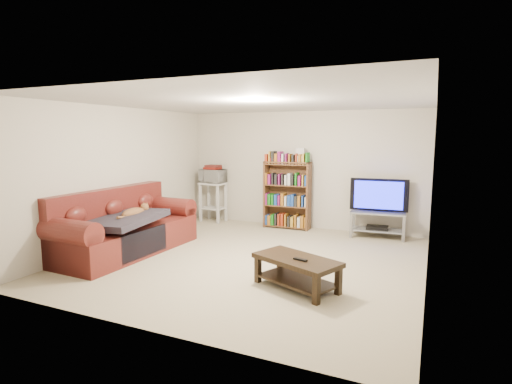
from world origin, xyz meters
The scene contains 19 objects.
floor centered at (0.00, 0.00, 0.00)m, with size 5.00×5.00×0.00m, color #BFB38E.
ceiling centered at (0.00, 0.00, 2.40)m, with size 5.00×5.00×0.00m, color white.
wall_back centered at (0.00, 2.50, 1.20)m, with size 5.00×5.00×0.00m, color beige.
wall_front centered at (0.00, -2.50, 1.20)m, with size 5.00×5.00×0.00m, color beige.
wall_left centered at (-2.50, 0.00, 1.20)m, with size 5.00×5.00×0.00m, color beige.
wall_right centered at (2.50, 0.00, 1.20)m, with size 5.00×5.00×0.00m, color beige.
sofa centered at (-2.11, -0.48, 0.36)m, with size 1.14×2.47×1.04m.
blanket centered at (-1.92, -0.65, 0.59)m, with size 0.94×1.22×0.10m, color #2A252F.
cat centered at (-1.92, -0.43, 0.65)m, with size 0.27×0.66×0.20m, color brown, non-canonical shape.
coffee_table centered at (1.01, -0.84, 0.27)m, with size 1.21×0.92×0.39m.
remote centered at (1.08, -0.92, 0.41)m, with size 0.18×0.05×0.02m, color black.
tv_stand centered at (1.60, 2.20, 0.33)m, with size 1.02×0.52×0.49m.
television centered at (1.60, 2.20, 0.80)m, with size 1.06×0.14×0.61m, color black.
dvd_player centered at (1.60, 2.20, 0.19)m, with size 0.40×0.28×0.06m, color black.
bookshelf centered at (-0.22, 2.25, 0.71)m, with size 0.96×0.32×1.38m.
shelf_clutter centered at (-0.13, 2.26, 1.49)m, with size 0.70×0.23×0.28m.
microwave_stand centered at (-1.95, 2.20, 0.56)m, with size 0.58×0.44×0.87m.
microwave centered at (-1.95, 2.20, 1.02)m, with size 0.54×0.37×0.30m, color silver.
game_boxes centered at (-1.95, 2.20, 1.20)m, with size 0.32×0.28×0.05m, color maroon.
Camera 1 is at (2.51, -5.44, 1.90)m, focal length 28.00 mm.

